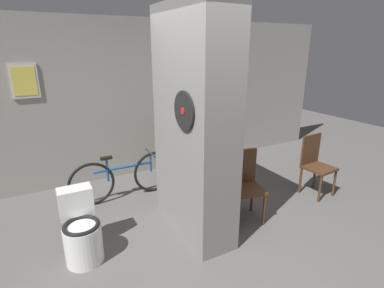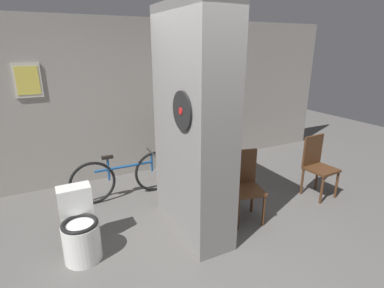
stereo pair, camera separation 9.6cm
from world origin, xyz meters
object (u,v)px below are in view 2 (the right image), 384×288
Objects in this scene: bicycle at (125,176)px; bottle_tall at (197,124)px; toilet at (80,230)px; chair_near_pillar at (244,183)px; chair_by_doorway at (317,164)px.

bottle_tall is at bearing -0.12° from bicycle.
toilet is at bearing -151.09° from bottle_tall.
chair_by_doorway is at bearing 14.83° from chair_near_pillar.
chair_near_pillar is 2.99× the size of bottle_tall.
chair_by_doorway is (1.37, 0.04, 0.00)m from chair_near_pillar.
chair_near_pillar is at bearing -45.98° from bicycle.
bicycle is (-2.58, 1.22, -0.16)m from chair_by_doorway.
bottle_tall is (-1.39, 1.21, 0.49)m from chair_by_doorway.
chair_by_doorway is 1.91m from bottle_tall.
chair_near_pillar is (2.00, -0.16, 0.18)m from toilet.
chair_near_pillar is 1.37m from chair_by_doorway.
chair_near_pillar and chair_by_doorway have the same top height.
chair_near_pillar is at bearing 177.81° from chair_by_doorway.
chair_by_doorway reaches higher than bicycle.
chair_by_doorway is (3.37, -0.12, 0.18)m from toilet.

